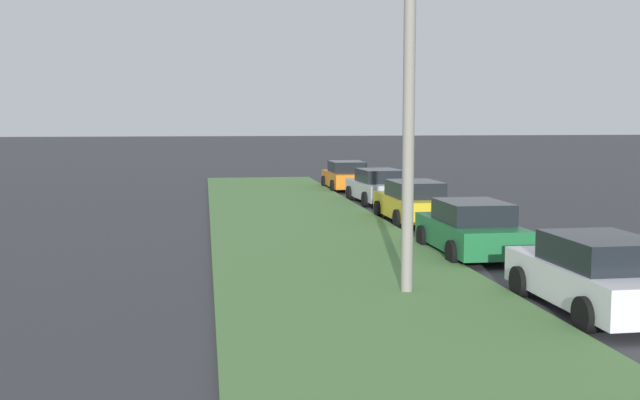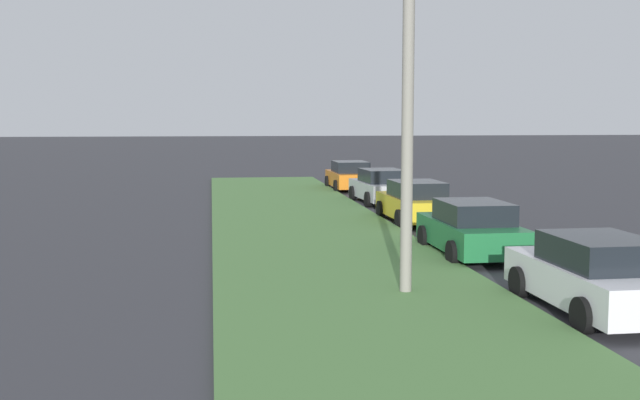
# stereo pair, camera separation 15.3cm
# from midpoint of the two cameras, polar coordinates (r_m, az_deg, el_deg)

# --- Properties ---
(grass_median) EXTENTS (60.00, 6.00, 0.12)m
(grass_median) POSITION_cam_midpoint_polar(r_m,az_deg,el_deg) (16.64, 2.84, -6.38)
(grass_median) COLOR #517F42
(grass_median) RESTS_ON ground
(parked_car_white) EXTENTS (4.32, 2.06, 1.47)m
(parked_car_white) POSITION_cam_midpoint_polar(r_m,az_deg,el_deg) (15.42, 19.88, -5.24)
(parked_car_white) COLOR silver
(parked_car_white) RESTS_ON ground
(parked_car_green) EXTENTS (4.31, 2.04, 1.47)m
(parked_car_green) POSITION_cam_midpoint_polar(r_m,az_deg,el_deg) (20.86, 11.27, -2.12)
(parked_car_green) COLOR #1E6B38
(parked_car_green) RESTS_ON ground
(parked_car_yellow) EXTENTS (4.33, 2.08, 1.47)m
(parked_car_yellow) POSITION_cam_midpoint_polar(r_m,az_deg,el_deg) (27.12, 7.19, -0.18)
(parked_car_yellow) COLOR gold
(parked_car_yellow) RESTS_ON ground
(parked_car_silver) EXTENTS (4.39, 2.20, 1.47)m
(parked_car_silver) POSITION_cam_midpoint_polar(r_m,az_deg,el_deg) (33.19, 4.64, 0.98)
(parked_car_silver) COLOR #B2B5BA
(parked_car_silver) RESTS_ON ground
(parked_car_orange) EXTENTS (4.32, 2.05, 1.47)m
(parked_car_orange) POSITION_cam_midpoint_polar(r_m,az_deg,el_deg) (39.10, 2.31, 1.76)
(parked_car_orange) COLOR orange
(parked_car_orange) RESTS_ON ground
(streetlight) EXTENTS (0.37, 2.87, 7.50)m
(streetlight) POSITION_cam_midpoint_polar(r_m,az_deg,el_deg) (15.77, 8.02, 8.72)
(streetlight) COLOR gray
(streetlight) RESTS_ON ground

